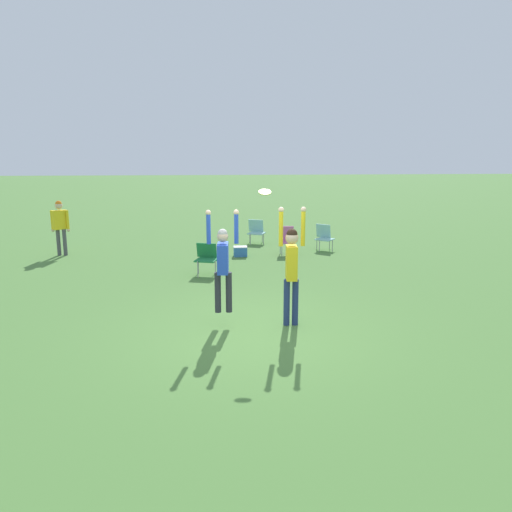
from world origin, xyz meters
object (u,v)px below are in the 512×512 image
(camping_chair_2, at_px, (256,230))
(cooler_box, at_px, (240,251))
(person_jumping, at_px, (223,259))
(person_spectator_near, at_px, (60,223))
(camping_chair_1, at_px, (207,256))
(frisbee, at_px, (265,192))
(person_defending, at_px, (292,263))
(camping_chair_0, at_px, (324,236))
(camping_chair_3, at_px, (287,238))

(camping_chair_2, distance_m, cooler_box, 2.38)
(person_jumping, height_order, person_spectator_near, person_jumping)
(camping_chair_2, bearing_deg, person_spectator_near, 37.27)
(person_jumping, bearing_deg, camping_chair_1, 8.81)
(frisbee, bearing_deg, camping_chair_2, 86.40)
(person_defending, bearing_deg, person_spectator_near, -134.61)
(camping_chair_2, bearing_deg, camping_chair_0, 169.65)
(person_jumping, height_order, person_defending, person_defending)
(frisbee, bearing_deg, camping_chair_3, 78.23)
(camping_chair_0, bearing_deg, frisbee, 108.30)
(person_spectator_near, bearing_deg, person_jumping, -93.18)
(frisbee, xyz_separation_m, camping_chair_1, (-1.17, 4.04, -2.05))
(cooler_box, bearing_deg, camping_chair_3, 7.84)
(person_defending, xyz_separation_m, camping_chair_0, (2.22, 7.27, -0.75))
(camping_chair_2, height_order, camping_chair_3, camping_chair_3)
(person_defending, xyz_separation_m, camping_chair_2, (0.04, 8.69, -0.76))
(cooler_box, bearing_deg, camping_chair_2, 72.97)
(cooler_box, bearing_deg, camping_chair_0, 16.11)
(camping_chair_0, distance_m, person_spectator_near, 8.58)
(camping_chair_0, distance_m, camping_chair_1, 5.00)
(person_defending, bearing_deg, frisbee, -97.91)
(person_spectator_near, bearing_deg, person_defending, -87.12)
(camping_chair_0, relative_size, person_spectator_near, 0.49)
(frisbee, bearing_deg, person_defending, -11.30)
(camping_chair_1, bearing_deg, camping_chair_3, -118.96)
(cooler_box, bearing_deg, person_spectator_near, 173.92)
(person_defending, relative_size, frisbee, 9.82)
(camping_chair_2, relative_size, cooler_box, 1.95)
(frisbee, relative_size, camping_chair_0, 0.27)
(person_jumping, distance_m, cooler_box, 6.49)
(cooler_box, bearing_deg, camping_chair_1, -114.07)
(person_spectator_near, bearing_deg, camping_chair_3, -42.27)
(camping_chair_1, bearing_deg, camping_chair_0, -124.84)
(cooler_box, bearing_deg, person_jumping, -95.74)
(person_defending, bearing_deg, camping_chair_0, 166.40)
(person_spectator_near, bearing_deg, cooler_box, -45.19)
(camping_chair_2, height_order, cooler_box, camping_chair_2)
(person_defending, bearing_deg, camping_chair_2, -176.87)
(camping_chair_3, relative_size, person_spectator_near, 0.52)
(camping_chair_1, bearing_deg, person_spectator_near, -15.43)
(frisbee, bearing_deg, person_spectator_near, 130.06)
(frisbee, height_order, camping_chair_0, frisbee)
(person_jumping, xyz_separation_m, frisbee, (0.79, 0.02, 1.25))
(frisbee, height_order, camping_chair_2, frisbee)
(person_jumping, height_order, camping_chair_3, person_jumping)
(frisbee, xyz_separation_m, camping_chair_3, (1.36, 6.55, -2.04))
(frisbee, distance_m, camping_chair_0, 7.94)
(frisbee, distance_m, camping_chair_2, 8.86)
(person_jumping, height_order, cooler_box, person_jumping)
(person_jumping, distance_m, camping_chair_3, 6.96)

